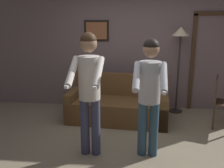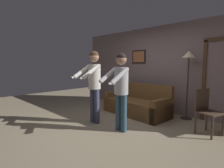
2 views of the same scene
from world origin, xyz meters
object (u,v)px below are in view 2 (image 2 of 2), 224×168
object	(u,v)px
couch	(137,105)
person_standing_right	(121,85)
torchiere_lamp	(189,62)
person_standing_left	(94,80)
dining_chair_distant	(206,109)

from	to	relation	value
couch	person_standing_right	distance (m)	1.59
torchiere_lamp	person_standing_left	xyz separation A→B (m)	(-1.50, -1.92, -0.43)
couch	person_standing_right	size ratio (longest dim) A/B	1.16
couch	person_standing_left	world-z (taller)	person_standing_left
torchiere_lamp	person_standing_left	size ratio (longest dim) A/B	1.02
person_standing_left	person_standing_right	size ratio (longest dim) A/B	1.05
person_standing_right	dining_chair_distant	distance (m)	1.84
couch	dining_chair_distant	distance (m)	1.91
dining_chair_distant	person_standing_left	bearing A→B (deg)	-151.23
person_standing_right	person_standing_left	bearing A→B (deg)	-176.57
couch	dining_chair_distant	world-z (taller)	dining_chair_distant
dining_chair_distant	person_standing_right	bearing A→B (deg)	-139.71
person_standing_right	couch	bearing A→B (deg)	112.07
person_standing_right	torchiere_lamp	bearing A→B (deg)	70.05
couch	torchiere_lamp	distance (m)	1.81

